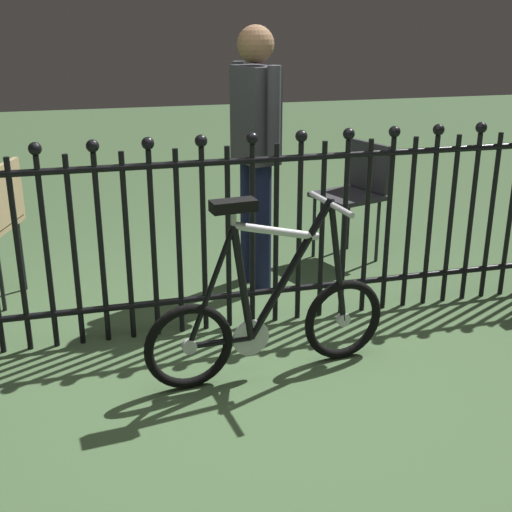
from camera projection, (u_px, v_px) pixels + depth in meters
ground_plane at (260, 377)px, 3.18m from camera, size 20.00×20.00×0.00m
iron_fence at (221, 229)px, 3.51m from camera, size 4.58×0.07×1.10m
bicycle at (269, 316)px, 3.13m from camera, size 1.20×0.40×0.87m
chair_charcoal at (356, 188)px, 4.58m from camera, size 0.49×0.49×0.81m
person_visitor at (256, 138)px, 3.97m from camera, size 0.26×0.46×1.57m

